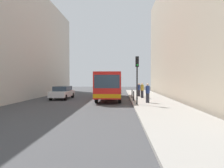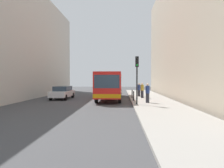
% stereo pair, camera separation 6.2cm
% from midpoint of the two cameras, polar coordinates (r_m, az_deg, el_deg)
% --- Properties ---
extents(ground_plane, '(80.00, 80.00, 0.00)m').
position_cam_midpoint_polar(ground_plane, '(19.99, -3.66, -5.25)').
color(ground_plane, '#424244').
extents(sidewalk, '(4.40, 40.00, 0.15)m').
position_cam_midpoint_polar(sidewalk, '(20.12, 11.87, -5.02)').
color(sidewalk, '#9E9991').
rests_on(sidewalk, ground).
extents(building_left, '(7.00, 32.00, 13.59)m').
position_cam_midpoint_polar(building_left, '(27.76, -27.44, 10.54)').
color(building_left, '#BCB7AD').
rests_on(building_left, ground).
extents(building_right, '(7.00, 32.00, 15.62)m').
position_cam_midpoint_polar(building_right, '(26.08, 24.21, 13.45)').
color(building_right, '#B2A38C').
rests_on(building_right, ground).
extents(bus, '(2.58, 11.03, 3.00)m').
position_cam_midpoint_polar(bus, '(23.56, -0.37, -0.02)').
color(bus, red).
rests_on(bus, ground).
extents(car_beside_bus, '(1.93, 4.43, 1.48)m').
position_cam_midpoint_polar(car_beside_bus, '(24.23, -13.69, -2.25)').
color(car_beside_bus, silver).
rests_on(car_beside_bus, ground).
extents(car_behind_bus, '(1.96, 4.45, 1.48)m').
position_cam_midpoint_polar(car_behind_bus, '(33.01, -0.44, -1.23)').
color(car_behind_bus, '#A5A8AD').
rests_on(car_behind_bus, ground).
extents(traffic_light, '(0.28, 0.33, 4.10)m').
position_cam_midpoint_polar(traffic_light, '(17.47, 7.14, 3.64)').
color(traffic_light, black).
rests_on(traffic_light, sidewalk).
extents(bollard_near, '(0.11, 0.11, 0.95)m').
position_cam_midpoint_polar(bollard_near, '(20.52, 6.18, -3.33)').
color(bollard_near, black).
rests_on(bollard_near, sidewalk).
extents(bollard_mid, '(0.11, 0.11, 0.95)m').
position_cam_midpoint_polar(bollard_mid, '(23.32, 5.75, -2.76)').
color(bollard_mid, black).
rests_on(bollard_mid, sidewalk).
extents(pedestrian_near_signal, '(0.38, 0.38, 1.78)m').
position_cam_midpoint_polar(pedestrian_near_signal, '(18.83, 10.06, -2.51)').
color(pedestrian_near_signal, '#26262D').
rests_on(pedestrian_near_signal, sidewalk).
extents(pedestrian_mid_sidewalk, '(0.38, 0.38, 1.73)m').
position_cam_midpoint_polar(pedestrian_mid_sidewalk, '(23.56, 8.57, -1.77)').
color(pedestrian_mid_sidewalk, '#26262D').
rests_on(pedestrian_mid_sidewalk, sidewalk).
extents(pedestrian_far_sidewalk, '(0.38, 0.38, 1.64)m').
position_cam_midpoint_polar(pedestrian_far_sidewalk, '(25.55, 7.68, -1.62)').
color(pedestrian_far_sidewalk, '#26262D').
rests_on(pedestrian_far_sidewalk, sidewalk).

